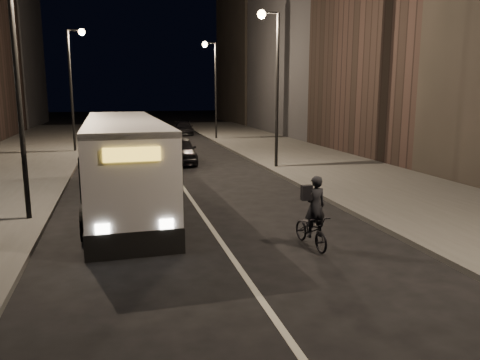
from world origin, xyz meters
TOP-DOWN VIEW (x-y plane):
  - ground at (0.00, 0.00)m, footprint 180.00×180.00m
  - sidewalk_right at (8.50, 14.00)m, footprint 7.00×70.00m
  - sidewalk_left at (-8.50, 14.00)m, footprint 7.00×70.00m
  - building_row_right at (16.00, 27.50)m, footprint 8.00×61.00m
  - streetlight_right_mid at (5.33, 12.00)m, footprint 1.20×0.44m
  - streetlight_right_far at (5.33, 28.00)m, footprint 1.20×0.44m
  - streetlight_left_near at (-5.33, 4.00)m, footprint 1.20×0.44m
  - streetlight_left_far at (-5.33, 22.00)m, footprint 1.20×0.44m
  - city_bus at (-2.52, 5.73)m, footprint 3.04×12.00m
  - cyclist_on_bicycle at (2.31, -0.56)m, footprint 0.76×1.79m
  - car_near at (0.80, 15.47)m, footprint 2.10×4.63m
  - car_mid at (-3.60, 29.42)m, footprint 1.59×4.10m
  - car_far at (3.60, 34.00)m, footprint 2.07×4.39m

SIDE VIEW (x-z plane):
  - ground at x=0.00m, z-range 0.00..0.00m
  - sidewalk_right at x=8.50m, z-range 0.00..0.16m
  - sidewalk_left at x=-8.50m, z-range 0.00..0.16m
  - car_far at x=3.60m, z-range 0.00..1.24m
  - car_mid at x=-3.60m, z-range 0.00..1.33m
  - cyclist_on_bicycle at x=2.31m, z-range -0.34..1.68m
  - car_near at x=0.80m, z-range 0.00..1.54m
  - city_bus at x=-2.52m, z-range 0.14..3.36m
  - streetlight_right_mid at x=5.33m, z-range 1.30..9.42m
  - streetlight_right_far at x=5.33m, z-range 1.30..9.42m
  - streetlight_left_near at x=-5.33m, z-range 1.30..9.42m
  - streetlight_left_far at x=-5.33m, z-range 1.30..9.42m
  - building_row_right at x=16.00m, z-range 0.00..21.00m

